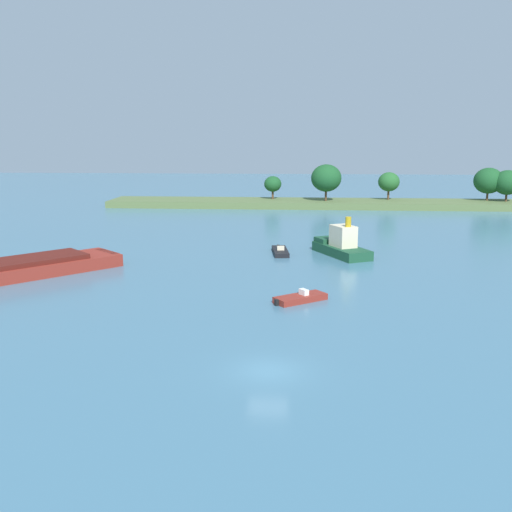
% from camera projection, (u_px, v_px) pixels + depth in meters
% --- Properties ---
extents(ground_plane, '(400.00, 400.00, 0.00)m').
position_uv_depth(ground_plane, '(268.00, 371.00, 35.47)').
color(ground_plane, teal).
extents(treeline_island, '(87.90, 11.53, 8.92)m').
position_uv_depth(treeline_island, '(351.00, 196.00, 119.70)').
color(treeline_island, '#566B3D').
rests_on(treeline_island, ground).
extents(fishing_skiff, '(4.94, 4.31, 1.05)m').
position_uv_depth(fishing_skiff, '(300.00, 298.00, 50.53)').
color(fishing_skiff, maroon).
rests_on(fishing_skiff, ground).
extents(tugboat, '(7.08, 9.55, 4.95)m').
position_uv_depth(tugboat, '(341.00, 245.00, 70.35)').
color(tugboat, '#19472D').
rests_on(tugboat, ground).
extents(small_motorboat, '(2.41, 6.10, 1.02)m').
position_uv_depth(small_motorboat, '(280.00, 251.00, 71.48)').
color(small_motorboat, black).
rests_on(small_motorboat, ground).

